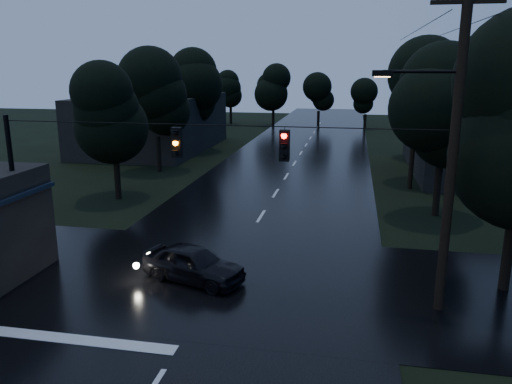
% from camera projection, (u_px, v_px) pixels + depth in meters
% --- Properties ---
extents(main_road, '(12.00, 120.00, 0.02)m').
position_uv_depth(main_road, '(286.00, 177.00, 35.67)').
color(main_road, black).
rests_on(main_road, ground).
extents(cross_street, '(60.00, 9.00, 0.02)m').
position_uv_depth(cross_street, '(222.00, 278.00, 18.53)').
color(cross_street, black).
rests_on(cross_street, ground).
extents(building_far_right, '(10.00, 14.00, 4.40)m').
position_uv_depth(building_far_right, '(484.00, 143.00, 36.35)').
color(building_far_right, black).
rests_on(building_far_right, ground).
extents(building_far_left, '(10.00, 16.00, 5.00)m').
position_uv_depth(building_far_left, '(154.00, 123.00, 47.16)').
color(building_far_left, black).
rests_on(building_far_left, ground).
extents(utility_pole_main, '(3.50, 0.30, 10.00)m').
position_uv_depth(utility_pole_main, '(450.00, 149.00, 14.93)').
color(utility_pole_main, black).
rests_on(utility_pole_main, ground).
extents(utility_pole_far, '(2.00, 0.30, 7.50)m').
position_uv_depth(utility_pole_far, '(414.00, 128.00, 31.28)').
color(utility_pole_far, black).
rests_on(utility_pole_far, ground).
extents(anchor_pole_left, '(0.18, 0.18, 6.00)m').
position_uv_depth(anchor_pole_left, '(15.00, 197.00, 18.23)').
color(anchor_pole_left, black).
rests_on(anchor_pole_left, ground).
extents(span_signals, '(15.00, 0.37, 1.12)m').
position_uv_depth(span_signals, '(228.00, 143.00, 16.19)').
color(span_signals, black).
rests_on(span_signals, ground).
extents(tree_left_a, '(3.92, 3.92, 8.26)m').
position_uv_depth(tree_left_a, '(113.00, 110.00, 28.43)').
color(tree_left_a, black).
rests_on(tree_left_a, ground).
extents(tree_left_b, '(4.20, 4.20, 8.85)m').
position_uv_depth(tree_left_b, '(156.00, 95.00, 36.07)').
color(tree_left_b, black).
rests_on(tree_left_b, ground).
extents(tree_left_c, '(4.48, 4.48, 9.44)m').
position_uv_depth(tree_left_c, '(191.00, 85.00, 45.61)').
color(tree_left_c, black).
rests_on(tree_left_c, ground).
extents(tree_right_a, '(4.20, 4.20, 8.85)m').
position_uv_depth(tree_right_a, '(445.00, 108.00, 25.02)').
color(tree_right_a, black).
rests_on(tree_right_a, ground).
extents(tree_right_b, '(4.48, 4.48, 9.44)m').
position_uv_depth(tree_right_b, '(434.00, 93.00, 32.43)').
color(tree_right_b, black).
rests_on(tree_right_b, ground).
extents(tree_right_c, '(4.76, 4.76, 10.03)m').
position_uv_depth(tree_right_c, '(424.00, 82.00, 41.75)').
color(tree_right_c, black).
rests_on(tree_right_c, ground).
extents(car, '(4.21, 2.68, 1.34)m').
position_uv_depth(car, '(193.00, 263.00, 18.18)').
color(car, black).
rests_on(car, ground).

